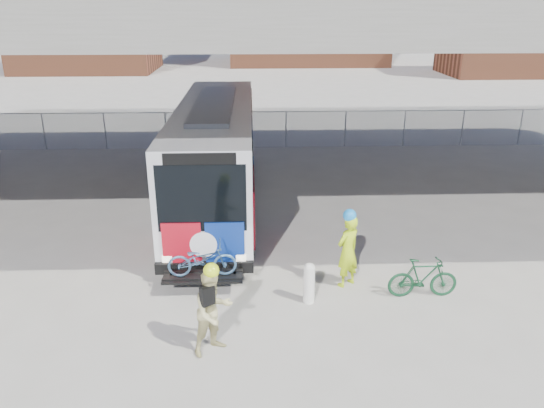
{
  "coord_description": "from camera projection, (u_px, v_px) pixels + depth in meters",
  "views": [
    {
      "loc": [
        -0.72,
        -14.15,
        6.9
      ],
      "look_at": [
        -0.18,
        -0.27,
        1.6
      ],
      "focal_mm": 35.0,
      "sensor_mm": 36.0,
      "label": 1
    }
  ],
  "objects": [
    {
      "name": "chainlink_fence",
      "position": [
        266.0,
        120.0,
        26.39
      ],
      "size": [
        30.0,
        0.06,
        30.0
      ],
      "color": "gray",
      "rests_on": "ground"
    },
    {
      "name": "bus",
      "position": [
        216.0,
        146.0,
        18.86
      ],
      "size": [
        2.67,
        12.9,
        3.69
      ],
      "color": "silver",
      "rests_on": "ground"
    },
    {
      "name": "bike_parked",
      "position": [
        423.0,
        278.0,
        13.09
      ],
      "size": [
        1.74,
        0.49,
        1.04
      ],
      "primitive_type": "imported",
      "rotation": [
        0.0,
        0.0,
        1.57
      ],
      "color": "#164529",
      "rests_on": "ground"
    },
    {
      "name": "bollard",
      "position": [
        309.0,
        281.0,
        12.84
      ],
      "size": [
        0.28,
        0.28,
        1.06
      ],
      "color": "white",
      "rests_on": "ground"
    },
    {
      "name": "cyclist_hivis",
      "position": [
        348.0,
        249.0,
        13.47
      ],
      "size": [
        0.84,
        0.79,
        2.12
      ],
      "rotation": [
        0.0,
        0.0,
        3.8
      ],
      "color": "#B4D816",
      "rests_on": "ground"
    },
    {
      "name": "brick_buildings",
      "position": [
        268.0,
        16.0,
        58.83
      ],
      "size": [
        54.0,
        22.0,
        12.0
      ],
      "color": "brown",
      "rests_on": "ground"
    },
    {
      "name": "overpass",
      "position": [
        273.0,
        14.0,
        17.09
      ],
      "size": [
        40.0,
        16.0,
        7.95
      ],
      "color": "#605E59",
      "rests_on": "ground"
    },
    {
      "name": "cyclist_tan",
      "position": [
        213.0,
        311.0,
        10.89
      ],
      "size": [
        1.15,
        1.11,
        2.05
      ],
      "rotation": [
        0.0,
        0.0,
        0.63
      ],
      "color": "tan",
      "rests_on": "ground"
    },
    {
      "name": "ground",
      "position": [
        278.0,
        251.0,
        15.69
      ],
      "size": [
        160.0,
        160.0,
        0.0
      ],
      "primitive_type": "plane",
      "color": "#9E9991",
      "rests_on": "ground"
    }
  ]
}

